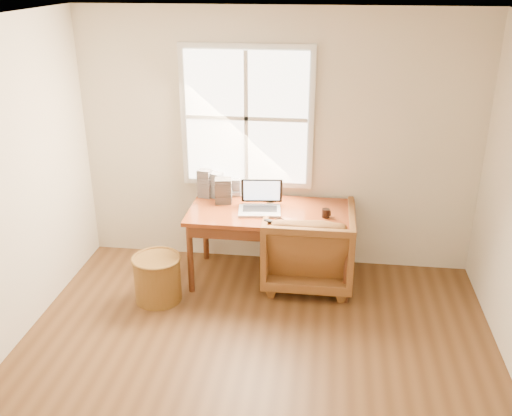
{
  "coord_description": "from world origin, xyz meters",
  "views": [
    {
      "loc": [
        0.51,
        -3.22,
        2.93
      ],
      "look_at": [
        -0.13,
        1.65,
        0.83
      ],
      "focal_mm": 40.0,
      "sensor_mm": 36.0,
      "label": 1
    }
  ],
  "objects": [
    {
      "name": "room_shell",
      "position": [
        -0.02,
        0.16,
        1.32
      ],
      "size": [
        4.04,
        4.54,
        2.64
      ],
      "color": "brown",
      "rests_on": "ground"
    },
    {
      "name": "desk",
      "position": [
        0.0,
        1.8,
        0.73
      ],
      "size": [
        1.6,
        0.8,
        0.04
      ],
      "primitive_type": "cube",
      "color": "brown",
      "rests_on": "room_shell"
    },
    {
      "name": "armchair",
      "position": [
        0.37,
        1.8,
        0.4
      ],
      "size": [
        0.86,
        0.89,
        0.8
      ],
      "primitive_type": "imported",
      "rotation": [
        0.0,
        0.0,
        3.15
      ],
      "color": "brown",
      "rests_on": "room_shell"
    },
    {
      "name": "wicker_stool",
      "position": [
        -1.02,
        1.28,
        0.22
      ],
      "size": [
        0.53,
        0.53,
        0.43
      ],
      "primitive_type": "cylinder",
      "rotation": [
        0.0,
        0.0,
        0.27
      ],
      "color": "brown",
      "rests_on": "room_shell"
    },
    {
      "name": "laptop",
      "position": [
        -0.11,
        1.75,
        0.91
      ],
      "size": [
        0.48,
        0.5,
        0.32
      ],
      "primitive_type": null,
      "rotation": [
        0.0,
        0.0,
        0.11
      ],
      "color": "#A5A8AC",
      "rests_on": "desk"
    },
    {
      "name": "mouse",
      "position": [
        0.0,
        1.51,
        0.77
      ],
      "size": [
        0.12,
        0.09,
        0.03
      ],
      "primitive_type": "ellipsoid",
      "rotation": [
        0.0,
        0.0,
        -0.35
      ],
      "color": "black",
      "rests_on": "desk"
    },
    {
      "name": "coffee_mug",
      "position": [
        0.52,
        1.71,
        0.79
      ],
      "size": [
        0.1,
        0.1,
        0.08
      ],
      "primitive_type": "cylinder",
      "rotation": [
        0.0,
        0.0,
        -0.4
      ],
      "color": "black",
      "rests_on": "desk"
    },
    {
      "name": "cd_stack_a",
      "position": [
        -0.61,
        2.09,
        0.88
      ],
      "size": [
        0.17,
        0.16,
        0.26
      ],
      "primitive_type": "cube",
      "rotation": [
        0.0,
        0.0,
        -0.34
      ],
      "color": "silver",
      "rests_on": "desk"
    },
    {
      "name": "cd_stack_b",
      "position": [
        -0.5,
        1.95,
        0.87
      ],
      "size": [
        0.18,
        0.16,
        0.25
      ],
      "primitive_type": "cube",
      "rotation": [
        0.0,
        0.0,
        0.15
      ],
      "color": "black",
      "rests_on": "desk"
    },
    {
      "name": "cd_stack_c",
      "position": [
        -0.71,
        2.08,
        0.9
      ],
      "size": [
        0.14,
        0.13,
        0.29
      ],
      "primitive_type": "cube",
      "rotation": [
        0.0,
        0.0,
        -0.14
      ],
      "color": "#A9A9B7",
      "rests_on": "desk"
    },
    {
      "name": "cd_stack_d",
      "position": [
        -0.43,
        2.16,
        0.84
      ],
      "size": [
        0.15,
        0.14,
        0.18
      ],
      "primitive_type": "cube",
      "rotation": [
        0.0,
        0.0,
        0.09
      ],
      "color": "silver",
      "rests_on": "desk"
    }
  ]
}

